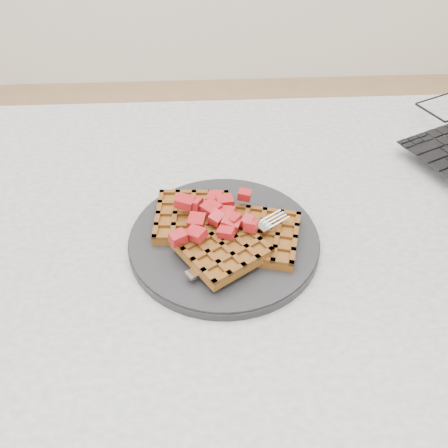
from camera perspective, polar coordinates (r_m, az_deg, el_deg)
The scene contains 6 objects.
ground at distance 1.38m, azimuth 3.79°, elevation -24.11°, with size 4.00×4.00×0.00m, color tan.
table at distance 0.83m, azimuth 5.76°, elevation -6.52°, with size 1.20×0.80×0.75m.
plate at distance 0.72m, azimuth 0.00°, elevation -1.87°, with size 0.27×0.27×0.02m, color black.
waffles at distance 0.70m, azimuth 0.03°, elevation -0.97°, with size 0.22×0.20×0.03m.
strawberry_pile at distance 0.69m, azimuth 0.00°, elevation 0.86°, with size 0.15×0.15×0.02m, color #8B0007, non-canonical shape.
fork at distance 0.69m, azimuth 2.48°, elevation -2.50°, with size 0.02×0.18×0.02m, color silver, non-canonical shape.
Camera 1 is at (-0.11, -0.54, 1.26)m, focal length 40.00 mm.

